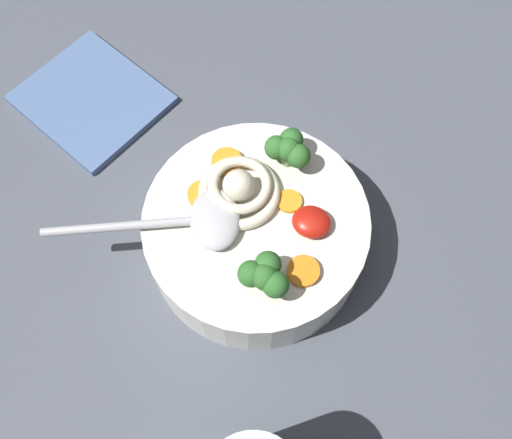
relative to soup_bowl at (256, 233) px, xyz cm
name	(u,v)px	position (x,y,z in cm)	size (l,w,h in cm)	color
table_slab	(231,268)	(2.09, 2.10, -5.56)	(100.36, 100.36, 4.43)	#474C56
soup_bowl	(256,233)	(0.00, 0.00, 0.00)	(20.39, 20.39, 6.48)	silver
noodle_pile	(241,189)	(1.96, -2.06, 4.15)	(8.16, 8.00, 3.28)	beige
soup_spoon	(199,220)	(4.66, 1.69, 3.93)	(17.33, 9.07, 1.60)	#B7B7BC
chili_sauce_dollop	(311,222)	(-4.80, -0.69, 3.90)	(3.43, 3.08, 1.54)	#B2190F
broccoli_floret_beside_chili	(289,148)	(-1.26, -6.56, 5.26)	(4.30, 3.70, 3.40)	#7A9E60
broccoli_floret_left	(265,275)	(-2.21, 5.54, 5.31)	(4.39, 3.78, 3.47)	#7A9E60
carrot_slice_extra_a	(303,271)	(-5.15, 3.75, 3.46)	(2.78, 2.78, 0.65)	orange
carrot_slice_front	(202,195)	(5.22, -0.92, 3.52)	(2.63, 2.63, 0.77)	orange
carrot_slice_center	(289,201)	(-2.44, -2.41, 3.34)	(2.27, 2.27, 0.41)	orange
carrot_slice_near_spoon	(227,162)	(4.03, -4.72, 3.51)	(2.83, 2.83, 0.76)	orange
folded_napkin	(92,99)	(22.05, -12.09, -2.95)	(14.40, 12.67, 0.80)	#4C6693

